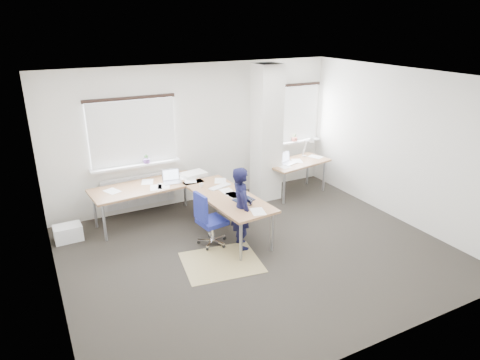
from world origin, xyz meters
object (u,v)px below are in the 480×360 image
desk_side (297,163)px  person (242,208)px  task_chair (211,230)px  desk_main (188,192)px

desk_side → person: size_ratio=1.07×
desk_side → person: bearing=-154.6°
desk_side → task_chair: size_ratio=1.56×
task_chair → person: size_ratio=0.69×
desk_main → task_chair: (0.07, -0.80, -0.42)m
desk_side → task_chair: (-2.58, -1.24, -0.42)m
desk_main → person: bearing=-69.9°
task_chair → person: (0.44, -0.28, 0.43)m
desk_main → person: (0.51, -1.08, 0.01)m
desk_main → task_chair: bearing=-89.9°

